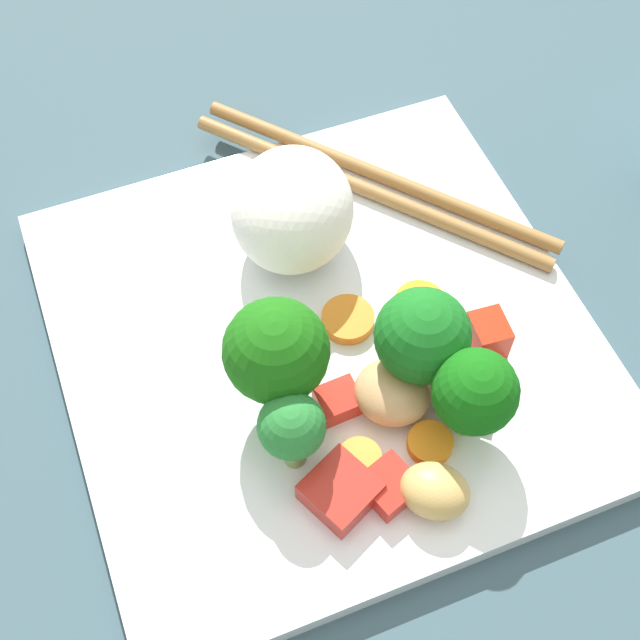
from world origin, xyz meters
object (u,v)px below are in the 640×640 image
Objects in this scene: rice_mound at (292,209)px; chopstick_pair at (373,182)px; square_plate at (324,338)px; broccoli_floret_3 at (276,352)px; carrot_slice_1 at (360,459)px.

rice_mound is 7.03cm from chopstick_pair.
chopstick_pair reaches higher than square_plate.
square_plate is 3.63× the size of rice_mound.
square_plate is at bearing 34.88° from broccoli_floret_3.
rice_mound is 10.15cm from broccoli_floret_3.
chopstick_pair is at bearing 50.19° from square_plate.
square_plate is at bearing 102.56° from chopstick_pair.
rice_mound is at bearing 70.83° from chopstick_pair.
broccoli_floret_3 is (-4.59, -8.95, 1.36)cm from rice_mound.
rice_mound is at bearing 82.50° from square_plate.
carrot_slice_1 reaches higher than square_plate.
broccoli_floret_3 is 3.32× the size of carrot_slice_1.
square_plate is 8.01cm from carrot_slice_1.
chopstick_pair is at bearing 18.46° from rice_mound.
square_plate is at bearing 78.84° from carrot_slice_1.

